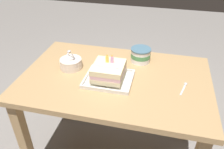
% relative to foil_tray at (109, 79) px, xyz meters
% --- Properties ---
extents(dining_table, '(1.18, 0.77, 0.78)m').
position_rel_foil_tray_xyz_m(dining_table, '(0.03, 0.05, -0.12)').
color(dining_table, tan).
rests_on(dining_table, ground_plane).
extents(foil_tray, '(0.29, 0.25, 0.02)m').
position_rel_foil_tray_xyz_m(foil_tray, '(0.00, 0.00, 0.00)').
color(foil_tray, silver).
rests_on(foil_tray, dining_table).
extents(birthday_cake, '(0.18, 0.19, 0.14)m').
position_rel_foil_tray_xyz_m(birthday_cake, '(0.00, 0.00, 0.06)').
color(birthday_cake, beige).
rests_on(birthday_cake, foil_tray).
extents(bowl_stack, '(0.15, 0.15, 0.13)m').
position_rel_foil_tray_xyz_m(bowl_stack, '(-0.28, 0.09, 0.03)').
color(bowl_stack, silver).
rests_on(bowl_stack, dining_table).
extents(ice_cream_tub, '(0.14, 0.14, 0.10)m').
position_rel_foil_tray_xyz_m(ice_cream_tub, '(0.16, 0.28, 0.04)').
color(ice_cream_tub, white).
rests_on(ice_cream_tub, dining_table).
extents(serving_spoon_near_tray, '(0.05, 0.13, 0.01)m').
position_rel_foil_tray_xyz_m(serving_spoon_near_tray, '(0.45, 0.04, -0.00)').
color(serving_spoon_near_tray, silver).
rests_on(serving_spoon_near_tray, dining_table).
extents(serving_spoon_by_bowls, '(0.03, 0.13, 0.01)m').
position_rel_foil_tray_xyz_m(serving_spoon_by_bowls, '(-0.38, 0.28, -0.00)').
color(serving_spoon_by_bowls, silver).
rests_on(serving_spoon_by_bowls, dining_table).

